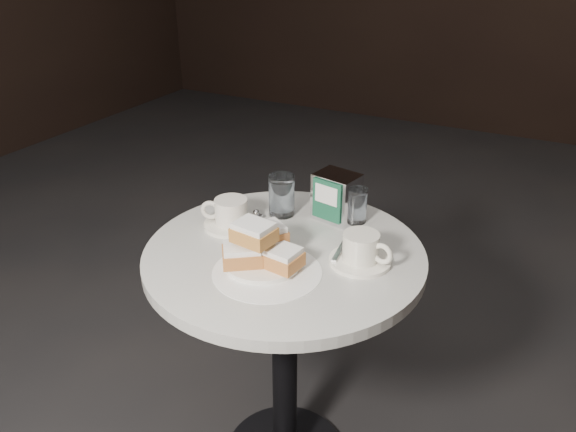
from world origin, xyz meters
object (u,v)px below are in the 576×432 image
Objects in this scene: coffee_cup_right at (361,251)px; water_glass_right at (356,205)px; cafe_table at (285,314)px; napkin_dispenser at (336,197)px; coffee_cup_left at (231,215)px; beignet_plate at (261,250)px; water_glass_left at (282,196)px.

coffee_cup_right is 1.73× the size of water_glass_right.
cafe_table is 0.34m from napkin_dispenser.
water_glass_right reaches higher than coffee_cup_right.
napkin_dispenser is at bearing 15.81° from coffee_cup_left.
coffee_cup_left is 1.98× the size of water_glass_right.
cafe_table is 4.42× the size of coffee_cup_right.
napkin_dispenser is (0.06, 0.31, 0.02)m from beignet_plate.
cafe_table is at bearing -60.33° from water_glass_left.
water_glass_left is at bearing 119.67° from cafe_table.
cafe_table is 0.26m from beignet_plate.
coffee_cup_right is at bearing 30.33° from beignet_plate.
water_glass_left reaches higher than cafe_table.
beignet_plate is 0.31m from napkin_dispenser.
water_glass_right is at bearing 20.68° from napkin_dispenser.
beignet_plate is 0.33m from water_glass_right.
coffee_cup_left is 0.15m from water_glass_left.
cafe_table is at bearing -162.83° from coffee_cup_right.
napkin_dispenser is (0.14, 0.04, 0.01)m from water_glass_left.
cafe_table is 3.87× the size of coffee_cup_left.
cafe_table is 0.35m from water_glass_right.
water_glass_left is 0.89× the size of napkin_dispenser.
water_glass_left is 1.19× the size of water_glass_right.
water_glass_right reaches higher than cafe_table.
cafe_table is at bearing -90.55° from napkin_dispenser.
cafe_table is 3.26× the size of beignet_plate.
beignet_plate is at bearing -72.30° from water_glass_left.
water_glass_left is 0.15m from napkin_dispenser.
coffee_cup_left is 1.14× the size of coffee_cup_right.
napkin_dispenser is at bearing -170.91° from water_glass_right.
coffee_cup_right is 0.24m from napkin_dispenser.
beignet_plate is at bearing -89.58° from napkin_dispenser.
beignet_plate is 1.35× the size of coffee_cup_right.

